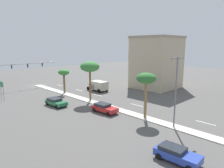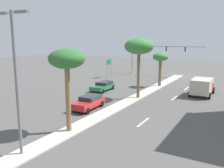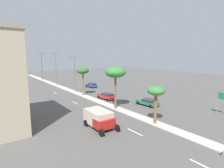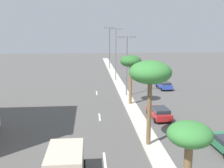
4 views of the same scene
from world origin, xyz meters
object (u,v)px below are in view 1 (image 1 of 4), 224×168
street_lamp_right (176,87)px  palm_tree_inboard (64,73)px  sedan_red_leading (104,108)px  palm_tree_rear (146,80)px  box_truck (98,86)px  sedan_blue_near (177,154)px  traffic_signal_gantry (13,72)px  commercial_building (156,62)px  sedan_green_mid (56,102)px  palm_tree_right (90,67)px  directional_road_sign (2,86)px

street_lamp_right → palm_tree_inboard: bearing=-90.7°
palm_tree_inboard → sedan_red_leading: bearing=80.6°
palm_tree_rear → box_truck: size_ratio=1.32×
palm_tree_rear → street_lamp_right: bearing=88.7°
sedan_blue_near → palm_tree_inboard: bearing=-103.5°
traffic_signal_gantry → street_lamp_right: size_ratio=1.73×
box_truck → commercial_building: bearing=151.2°
commercial_building → palm_tree_rear: commercial_building is taller
sedan_green_mid → sedan_red_leading: (-3.74, 9.13, 0.05)m
palm_tree_inboard → sedan_blue_near: palm_tree_inboard is taller
palm_tree_rear → street_lamp_right: 4.85m
commercial_building → palm_tree_right: bearing=-4.4°
palm_tree_inboard → sedan_green_mid: palm_tree_inboard is taller
commercial_building → palm_tree_rear: (21.05, 12.09, -0.66)m
street_lamp_right → sedan_red_leading: (2.39, -11.29, -4.85)m
palm_tree_inboard → street_lamp_right: (0.36, 27.86, 0.97)m
street_lamp_right → palm_tree_right: bearing=-91.6°
palm_tree_rear → sedan_red_leading: palm_tree_rear is taller
traffic_signal_gantry → directional_road_sign: bearing=58.0°
commercial_building → sedan_green_mid: (27.29, -3.49, -5.91)m
street_lamp_right → sedan_blue_near: street_lamp_right is taller
palm_tree_rear → traffic_signal_gantry: bearing=-79.9°
palm_tree_right → sedan_green_mid: palm_tree_right is taller
traffic_signal_gantry → sedan_red_leading: 29.68m
directional_road_sign → palm_tree_right: (-12.21, 13.25, 3.96)m
traffic_signal_gantry → sedan_blue_near: 44.98m
palm_tree_right → street_lamp_right: size_ratio=0.83×
palm_tree_inboard → palm_tree_right: size_ratio=0.71×
palm_tree_rear → sedan_green_mid: palm_tree_rear is taller
directional_road_sign → sedan_blue_near: size_ratio=0.87×
traffic_signal_gantry → palm_tree_inboard: size_ratio=2.95×
palm_tree_inboard → palm_tree_right: 9.56m
palm_tree_inboard → sedan_blue_near: 33.34m
sedan_green_mid → street_lamp_right: bearing=106.7°
street_lamp_right → directional_road_sign: bearing=-69.8°
palm_tree_inboard → sedan_green_mid: 10.62m
sedan_red_leading → palm_tree_rear: bearing=111.2°
palm_tree_inboard → sedan_green_mid: (6.49, 7.44, -3.93)m
directional_road_sign → sedan_blue_near: bearing=96.8°
directional_road_sign → palm_tree_rear: size_ratio=0.55×
directional_road_sign → street_lamp_right: 33.99m
sedan_green_mid → sedan_blue_near: 24.78m
sedan_green_mid → traffic_signal_gantry: bearing=-89.6°
street_lamp_right → sedan_blue_near: (7.38, 4.33, -4.88)m
traffic_signal_gantry → sedan_blue_near: size_ratio=3.73×
directional_road_sign → palm_tree_rear: bearing=113.7°
street_lamp_right → sedan_red_leading: bearing=-78.0°
street_lamp_right → sedan_green_mid: size_ratio=2.00×
directional_road_sign → palm_tree_right: size_ratio=0.49×
commercial_building → box_truck: commercial_building is taller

